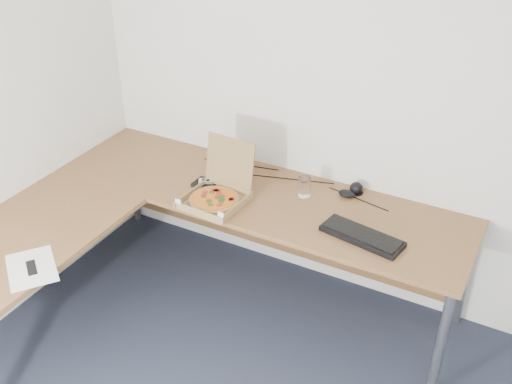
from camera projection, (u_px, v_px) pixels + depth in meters
The scene contains 11 objects.
room_shell at pixel (195, 292), 2.03m from camera, with size 3.50×3.50×2.50m, color silver, non-canonical shape.
desk at pixel (171, 219), 3.38m from camera, with size 2.50×2.20×0.73m.
pizza_box at pixel (216, 196), 3.46m from camera, with size 0.32×0.37×0.33m.
drinking_glass at pixel (304, 187), 3.51m from camera, with size 0.07×0.07×0.12m, color silver.
keyboard at pixel (362, 236), 3.17m from camera, with size 0.44×0.16×0.03m, color black.
mouse at pixel (347, 194), 3.52m from camera, with size 0.10×0.07×0.04m, color black.
wallet at pixel (205, 184), 3.63m from camera, with size 0.14×0.11×0.02m, color black.
phone at pixel (206, 181), 3.62m from camera, with size 0.09×0.04×0.02m, color #B2B5BA.
paper_sheet at pixel (32, 268), 2.97m from camera, with size 0.31×0.22×0.00m, color white.
dome_speaker at pixel (356, 187), 3.55m from camera, with size 0.09×0.09×0.07m, color black.
cable_bundle at pixel (289, 179), 3.70m from camera, with size 0.60×0.04×0.01m, color black, non-canonical shape.
Camera 1 is at (0.91, -1.28, 2.60)m, focal length 42.55 mm.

